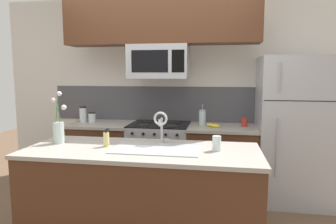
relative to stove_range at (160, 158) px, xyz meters
name	(u,v)px	position (x,y,z in m)	size (l,w,h in m)	color
rear_partition	(186,93)	(0.30, 0.38, 0.84)	(5.20, 0.10, 2.60)	silver
splash_band	(164,104)	(0.00, 0.32, 0.69)	(3.18, 0.01, 0.48)	#4C4C51
back_counter_left	(104,156)	(-0.77, 0.00, -0.01)	(0.82, 0.65, 0.91)	#4C2B19
back_counter_right	(222,162)	(0.80, 0.00, -0.01)	(0.87, 0.65, 0.91)	#4C2B19
stove_range	(160,158)	(0.00, 0.00, 0.00)	(0.76, 0.64, 0.93)	#A8AAAF
microwave	(159,62)	(0.00, -0.02, 1.25)	(0.74, 0.40, 0.41)	#A8AAAF
upper_cabinet_band	(161,20)	(0.03, -0.05, 1.76)	(2.39, 0.34, 0.60)	#4C2B19
refrigerator	(293,130)	(1.65, 0.02, 0.42)	(0.85, 0.74, 1.77)	#A8AAAF
storage_jar_tall	(83,114)	(-1.07, 0.04, 0.56)	(0.09, 0.09, 0.22)	silver
storage_jar_medium	(92,117)	(-0.94, 0.03, 0.52)	(0.10, 0.10, 0.14)	silver
banana_bunch	(213,125)	(0.69, -0.06, 0.47)	(0.19, 0.12, 0.08)	yellow
french_press	(202,117)	(0.55, 0.06, 0.55)	(0.09, 0.09, 0.27)	silver
coffee_tin	(244,122)	(1.07, 0.05, 0.50)	(0.08, 0.08, 0.11)	#B22D23
island_counter	(142,198)	(0.09, -1.25, -0.01)	(2.06, 0.82, 0.91)	#4C2B19
kitchen_sink	(156,157)	(0.22, -1.25, 0.38)	(0.76, 0.43, 0.16)	#ADAFB5
sink_faucet	(161,123)	(0.22, -1.04, 0.65)	(0.14, 0.14, 0.31)	#B7BABF
dish_soap_bottle	(106,139)	(-0.25, -1.23, 0.52)	(0.06, 0.05, 0.16)	#DBCC75
drinking_glass	(217,143)	(0.74, -1.21, 0.51)	(0.07, 0.07, 0.13)	silver
flower_vase	(59,131)	(-0.74, -1.17, 0.57)	(0.11, 0.13, 0.49)	silver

